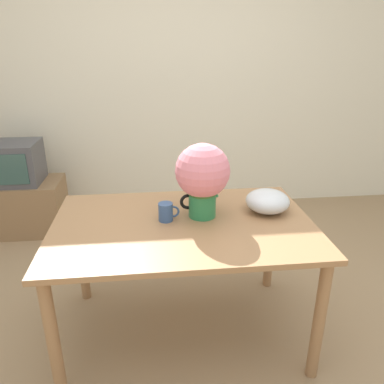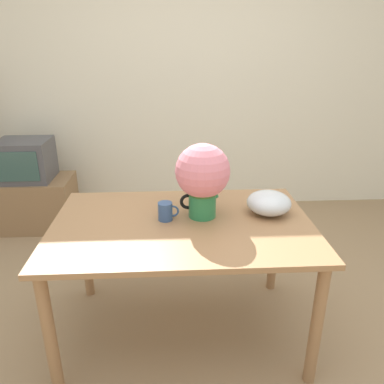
# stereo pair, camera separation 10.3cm
# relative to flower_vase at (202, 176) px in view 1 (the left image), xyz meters

# --- Properties ---
(ground_plane) EXTENTS (12.00, 12.00, 0.00)m
(ground_plane) POSITION_rel_flower_vase_xyz_m (0.03, -0.20, -0.97)
(ground_plane) COLOR #9E7F5B
(wall_back) EXTENTS (8.00, 0.05, 2.60)m
(wall_back) POSITION_rel_flower_vase_xyz_m (0.03, 1.87, 0.33)
(wall_back) COLOR #EDE5CC
(wall_back) RESTS_ON ground_plane
(table) EXTENTS (1.40, 0.91, 0.74)m
(table) POSITION_rel_flower_vase_xyz_m (-0.11, -0.07, -0.32)
(table) COLOR #A3754C
(table) RESTS_ON ground_plane
(flower_vase) EXTENTS (0.30, 0.30, 0.41)m
(flower_vase) POSITION_rel_flower_vase_xyz_m (0.00, 0.00, 0.00)
(flower_vase) COLOR #2D844C
(flower_vase) RESTS_ON table
(coffee_mug) EXTENTS (0.11, 0.08, 0.10)m
(coffee_mug) POSITION_rel_flower_vase_xyz_m (-0.20, -0.04, -0.18)
(coffee_mug) COLOR #385689
(coffee_mug) RESTS_ON table
(white_bowl) EXTENTS (0.25, 0.25, 0.13)m
(white_bowl) POSITION_rel_flower_vase_xyz_m (0.38, 0.02, -0.17)
(white_bowl) COLOR silver
(white_bowl) RESTS_ON table
(tv_stand) EXTENTS (0.75, 0.45, 0.48)m
(tv_stand) POSITION_rel_flower_vase_xyz_m (-1.47, 1.40, -0.73)
(tv_stand) COLOR #8E6B47
(tv_stand) RESTS_ON ground_plane
(tv_set) EXTENTS (0.45, 0.40, 0.36)m
(tv_set) POSITION_rel_flower_vase_xyz_m (-1.47, 1.40, -0.31)
(tv_set) COLOR #4C4C51
(tv_set) RESTS_ON tv_stand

